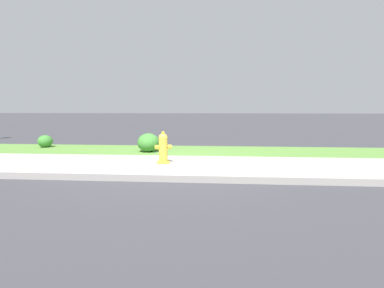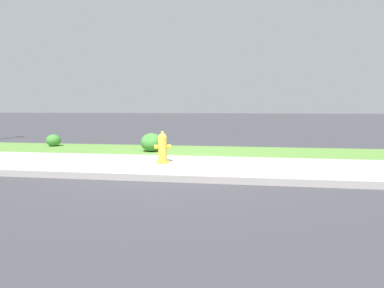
% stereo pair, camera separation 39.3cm
% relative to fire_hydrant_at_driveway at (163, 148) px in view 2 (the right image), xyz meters
% --- Properties ---
extents(ground_plane, '(120.00, 120.00, 0.00)m').
position_rel_fire_hydrant_at_driveway_xyz_m(ground_plane, '(0.26, -0.23, -0.35)').
color(ground_plane, '#38383D').
extents(sidewalk_pavement, '(18.00, 2.60, 0.01)m').
position_rel_fire_hydrant_at_driveway_xyz_m(sidewalk_pavement, '(0.26, -0.23, -0.34)').
color(sidewalk_pavement, '#9E9993').
rests_on(sidewalk_pavement, ground).
extents(grass_verge, '(18.00, 2.07, 0.01)m').
position_rel_fire_hydrant_at_driveway_xyz_m(grass_verge, '(0.26, 2.10, -0.34)').
color(grass_verge, '#568438').
rests_on(grass_verge, ground).
extents(street_curb, '(18.00, 0.16, 0.12)m').
position_rel_fire_hydrant_at_driveway_xyz_m(street_curb, '(0.26, -1.61, -0.29)').
color(street_curb, '#9E9993').
rests_on(street_curb, ground).
extents(fire_hydrant_at_driveway, '(0.38, 0.35, 0.73)m').
position_rel_fire_hydrant_at_driveway_xyz_m(fire_hydrant_at_driveway, '(0.00, 0.00, 0.00)').
color(fire_hydrant_at_driveway, gold).
rests_on(fire_hydrant_at_driveway, ground).
extents(shrub_bush_mid_verge, '(0.62, 0.62, 0.53)m').
position_rel_fire_hydrant_at_driveway_xyz_m(shrub_bush_mid_verge, '(-0.74, 1.74, -0.08)').
color(shrub_bush_mid_verge, '#3D7F33').
rests_on(shrub_bush_mid_verge, ground).
extents(shrub_bush_near_lamp, '(0.45, 0.45, 0.38)m').
position_rel_fire_hydrant_at_driveway_xyz_m(shrub_bush_near_lamp, '(-4.23, 2.45, -0.15)').
color(shrub_bush_near_lamp, '#3D7F33').
rests_on(shrub_bush_near_lamp, ground).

